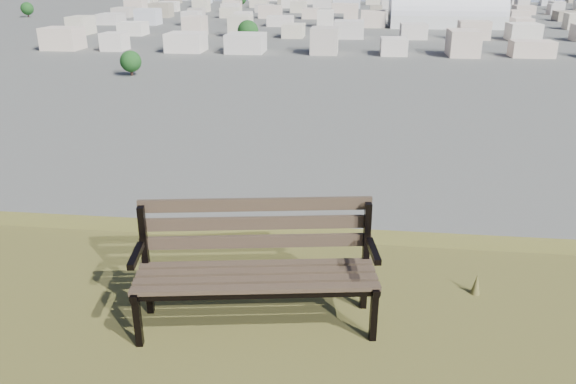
# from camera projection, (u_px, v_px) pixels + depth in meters

# --- Properties ---
(park_bench) EXTENTS (1.82, 0.83, 0.92)m
(park_bench) POSITION_uv_depth(u_px,v_px,m) (256.00, 259.00, 4.14)
(park_bench) COLOR #453628
(park_bench) RESTS_ON hilltop_mesa
(arena) EXTENTS (56.80, 24.70, 23.83)m
(arena) POSITION_uv_depth(u_px,v_px,m) (446.00, 16.00, 283.97)
(arena) COLOR silver
(arena) RESTS_ON ground
(city_blocks) EXTENTS (395.00, 361.00, 7.00)m
(city_blocks) POSITION_uv_depth(u_px,v_px,m) (355.00, 8.00, 373.99)
(city_blocks) COLOR beige
(city_blocks) RESTS_ON ground
(city_trees) EXTENTS (406.52, 387.20, 9.98)m
(city_trees) POSITION_uv_depth(u_px,v_px,m) (305.00, 14.00, 306.69)
(city_trees) COLOR #34211A
(city_trees) RESTS_ON ground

